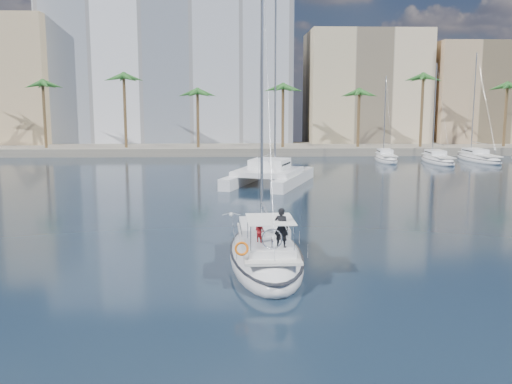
{
  "coord_description": "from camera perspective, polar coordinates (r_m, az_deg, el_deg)",
  "views": [
    {
      "loc": [
        -1.07,
        -30.52,
        8.23
      ],
      "look_at": [
        0.22,
        1.5,
        3.1
      ],
      "focal_mm": 40.0,
      "sensor_mm": 36.0,
      "label": 1
    }
  ],
  "objects": [
    {
      "name": "ground",
      "position": [
        31.63,
        -0.29,
        -5.99
      ],
      "size": [
        160.0,
        160.0,
        0.0
      ],
      "primitive_type": "plane",
      "color": "black",
      "rests_on": "ground"
    },
    {
      "name": "main_sloop",
      "position": [
        29.22,
        0.94,
        -6.19
      ],
      "size": [
        3.96,
        11.49,
        16.91
      ],
      "rotation": [
        0.0,
        0.0,
        0.03
      ],
      "color": "white",
      "rests_on": "ground"
    },
    {
      "name": "moored_yacht_c",
      "position": [
        85.07,
        21.35,
        2.92
      ],
      "size": [
        3.98,
        12.33,
        15.54
      ],
      "primitive_type": null,
      "rotation": [
        0.0,
        0.0,
        0.03
      ],
      "color": "white",
      "rests_on": "ground"
    },
    {
      "name": "quay",
      "position": [
        91.84,
        -1.63,
        4.33
      ],
      "size": [
        120.0,
        14.0,
        1.2
      ],
      "primitive_type": "cube",
      "color": "gray",
      "rests_on": "ground"
    },
    {
      "name": "seagull",
      "position": [
        38.25,
        -2.5,
        -2.25
      ],
      "size": [
        1.24,
        0.53,
        0.23
      ],
      "color": "silver",
      "rests_on": "ground"
    },
    {
      "name": "palm_centre",
      "position": [
        87.55,
        -1.63,
        10.44
      ],
      "size": [
        3.6,
        3.6,
        12.3
      ],
      "color": "brown",
      "rests_on": "ground"
    },
    {
      "name": "building_beige",
      "position": [
        103.15,
        10.78,
        9.93
      ],
      "size": [
        20.0,
        14.0,
        20.0
      ],
      "primitive_type": "cube",
      "color": "beige",
      "rests_on": "ground"
    },
    {
      "name": "moored_yacht_a",
      "position": [
        80.75,
        12.85,
        3.02
      ],
      "size": [
        3.37,
        9.52,
        11.9
      ],
      "primitive_type": null,
      "rotation": [
        0.0,
        0.0,
        -0.07
      ],
      "color": "white",
      "rests_on": "ground"
    },
    {
      "name": "building_tan_right",
      "position": [
        107.52,
        21.58,
        8.88
      ],
      "size": [
        18.0,
        12.0,
        18.0
      ],
      "primitive_type": "cube",
      "color": "tan",
      "rests_on": "ground"
    },
    {
      "name": "palm_left",
      "position": [
        93.53,
        -23.26,
        9.63
      ],
      "size": [
        3.6,
        3.6,
        12.3
      ],
      "color": "brown",
      "rests_on": "ground"
    },
    {
      "name": "moored_yacht_b",
      "position": [
        80.81,
        17.68,
        2.82
      ],
      "size": [
        3.32,
        10.83,
        13.72
      ],
      "primitive_type": null,
      "rotation": [
        0.0,
        0.0,
        -0.02
      ],
      "color": "white",
      "rests_on": "ground"
    },
    {
      "name": "building_modern",
      "position": [
        104.25,
        -8.51,
        12.18
      ],
      "size": [
        42.0,
        16.0,
        28.0
      ],
      "primitive_type": "cube",
      "color": "white",
      "rests_on": "ground"
    },
    {
      "name": "catamaran",
      "position": [
        56.98,
        1.33,
        1.97
      ],
      "size": [
        10.19,
        13.9,
        18.18
      ],
      "rotation": [
        0.0,
        0.0,
        -0.35
      ],
      "color": "white",
      "rests_on": "ground"
    },
    {
      "name": "palm_right",
      "position": [
        94.3,
        19.83,
        9.82
      ],
      "size": [
        3.6,
        3.6,
        12.3
      ],
      "color": "brown",
      "rests_on": "ground"
    }
  ]
}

